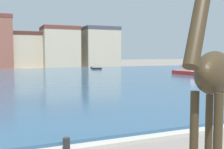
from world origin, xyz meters
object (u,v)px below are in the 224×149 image
Objects in this scene: giraffe_statue at (213,78)px; sailboat_black at (96,68)px; mooring_bollard at (66,145)px; sailboat_red at (193,73)px.

giraffe_statue is 51.94m from sailboat_black.
sailboat_black is at bearing 69.35° from mooring_bollard.
sailboat_red is 33.14m from mooring_bollard.
sailboat_red is 15.00× the size of mooring_bollard.
sailboat_red is at bearing 43.42° from mooring_bollard.
mooring_bollard is (-17.17, -45.55, -0.08)m from sailboat_black.
sailboat_black reaches higher than mooring_bollard.
sailboat_red is (6.91, -22.76, 0.26)m from sailboat_black.
giraffe_statue is 5.34m from mooring_bollard.
sailboat_red is at bearing -73.13° from sailboat_black.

